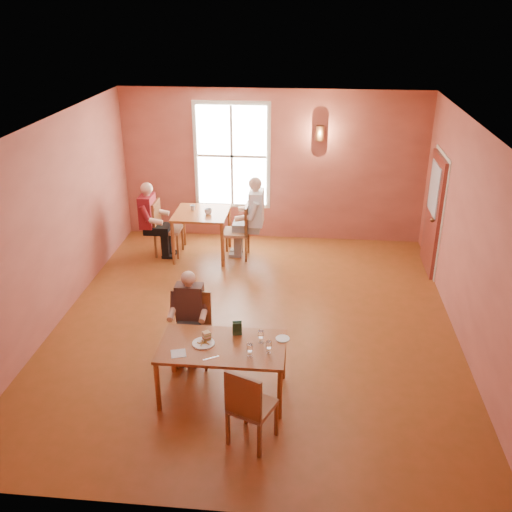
# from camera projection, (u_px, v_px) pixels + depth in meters

# --- Properties ---
(ground) EXTENTS (6.00, 7.00, 0.01)m
(ground) POSITION_uv_depth(u_px,v_px,m) (255.00, 324.00, 8.71)
(ground) COLOR brown
(ground) RESTS_ON ground
(wall_back) EXTENTS (6.00, 0.04, 3.00)m
(wall_back) POSITION_uv_depth(u_px,v_px,m) (272.00, 166.00, 11.26)
(wall_back) COLOR brown
(wall_back) RESTS_ON ground
(wall_front) EXTENTS (6.00, 0.04, 3.00)m
(wall_front) POSITION_uv_depth(u_px,v_px,m) (214.00, 386.00, 4.92)
(wall_front) COLOR brown
(wall_front) RESTS_ON ground
(wall_left) EXTENTS (0.04, 7.00, 3.00)m
(wall_left) POSITION_uv_depth(u_px,v_px,m) (52.00, 225.00, 8.36)
(wall_left) COLOR brown
(wall_left) RESTS_ON ground
(wall_right) EXTENTS (0.04, 7.00, 3.00)m
(wall_right) POSITION_uv_depth(u_px,v_px,m) (472.00, 241.00, 7.82)
(wall_right) COLOR brown
(wall_right) RESTS_ON ground
(ceiling) EXTENTS (6.00, 7.00, 0.04)m
(ceiling) POSITION_uv_depth(u_px,v_px,m) (254.00, 127.00, 7.47)
(ceiling) COLOR white
(ceiling) RESTS_ON wall_back
(window) EXTENTS (1.36, 0.10, 1.96)m
(window) POSITION_uv_depth(u_px,v_px,m) (232.00, 156.00, 11.20)
(window) COLOR white
(window) RESTS_ON wall_back
(door) EXTENTS (0.12, 1.04, 2.10)m
(door) POSITION_uv_depth(u_px,v_px,m) (433.00, 214.00, 10.09)
(door) COLOR maroon
(door) RESTS_ON ground
(wall_sconce) EXTENTS (0.16, 0.16, 0.28)m
(wall_sconce) POSITION_uv_depth(u_px,v_px,m) (320.00, 133.00, 10.80)
(wall_sconce) COLOR brown
(wall_sconce) RESTS_ON wall_back
(main_table) EXTENTS (1.53, 0.86, 0.72)m
(main_table) POSITION_uv_depth(u_px,v_px,m) (223.00, 370.00, 7.04)
(main_table) COLOR brown
(main_table) RESTS_ON ground
(chair_diner_main) EXTENTS (0.43, 0.43, 0.98)m
(chair_diner_main) POSITION_uv_depth(u_px,v_px,m) (193.00, 331.00, 7.62)
(chair_diner_main) COLOR #4E2B10
(chair_diner_main) RESTS_ON ground
(diner_main) EXTENTS (0.49, 0.49, 1.21)m
(diner_main) POSITION_uv_depth(u_px,v_px,m) (192.00, 324.00, 7.54)
(diner_main) COLOR #412E22
(diner_main) RESTS_ON ground
(chair_empty) EXTENTS (0.58, 0.58, 0.99)m
(chair_empty) POSITION_uv_depth(u_px,v_px,m) (252.00, 404.00, 6.24)
(chair_empty) COLOR #3D2211
(chair_empty) RESTS_ON ground
(plate_food) EXTENTS (0.28, 0.28, 0.04)m
(plate_food) POSITION_uv_depth(u_px,v_px,m) (203.00, 343.00, 6.91)
(plate_food) COLOR white
(plate_food) RESTS_ON main_table
(sandwich) EXTENTS (0.12, 0.12, 0.10)m
(sandwich) POSITION_uv_depth(u_px,v_px,m) (207.00, 337.00, 6.97)
(sandwich) COLOR tan
(sandwich) RESTS_ON main_table
(goblet_a) EXTENTS (0.07, 0.07, 0.18)m
(goblet_a) POSITION_uv_depth(u_px,v_px,m) (261.00, 336.00, 6.91)
(goblet_a) COLOR white
(goblet_a) RESTS_ON main_table
(goblet_b) EXTENTS (0.09, 0.09, 0.17)m
(goblet_b) POSITION_uv_depth(u_px,v_px,m) (269.00, 347.00, 6.71)
(goblet_b) COLOR white
(goblet_b) RESTS_ON main_table
(goblet_c) EXTENTS (0.09, 0.09, 0.18)m
(goblet_c) POSITION_uv_depth(u_px,v_px,m) (250.00, 350.00, 6.64)
(goblet_c) COLOR white
(goblet_c) RESTS_ON main_table
(menu_stand) EXTENTS (0.12, 0.08, 0.19)m
(menu_stand) POSITION_uv_depth(u_px,v_px,m) (237.00, 328.00, 7.06)
(menu_stand) COLOR #1B3920
(menu_stand) RESTS_ON main_table
(knife) EXTENTS (0.18, 0.11, 0.00)m
(knife) POSITION_uv_depth(u_px,v_px,m) (211.00, 358.00, 6.65)
(knife) COLOR white
(knife) RESTS_ON main_table
(napkin) EXTENTS (0.22, 0.22, 0.01)m
(napkin) POSITION_uv_depth(u_px,v_px,m) (178.00, 353.00, 6.73)
(napkin) COLOR white
(napkin) RESTS_ON main_table
(side_plate) EXTENTS (0.19, 0.19, 0.01)m
(side_plate) POSITION_uv_depth(u_px,v_px,m) (283.00, 339.00, 7.01)
(side_plate) COLOR white
(side_plate) RESTS_ON main_table
(second_table) EXTENTS (1.00, 1.00, 0.88)m
(second_table) POSITION_uv_depth(u_px,v_px,m) (202.00, 234.00, 10.84)
(second_table) COLOR brown
(second_table) RESTS_ON ground
(chair_diner_white) EXTENTS (0.47, 0.47, 1.06)m
(chair_diner_white) POSITION_uv_depth(u_px,v_px,m) (236.00, 231.00, 10.75)
(chair_diner_white) COLOR #3C1E13
(chair_diner_white) RESTS_ON ground
(diner_white) EXTENTS (0.60, 0.60, 1.50)m
(diner_white) POSITION_uv_depth(u_px,v_px,m) (237.00, 220.00, 10.65)
(diner_white) COLOR white
(diner_white) RESTS_ON ground
(chair_diner_maroon) EXTENTS (0.47, 0.47, 1.06)m
(chair_diner_maroon) POSITION_uv_depth(u_px,v_px,m) (168.00, 228.00, 10.86)
(chair_diner_maroon) COLOR #472917
(chair_diner_maroon) RESTS_ON ground
(diner_maroon) EXTENTS (0.56, 0.56, 1.41)m
(diner_maroon) POSITION_uv_depth(u_px,v_px,m) (166.00, 220.00, 10.79)
(diner_maroon) COLOR maroon
(diner_maroon) RESTS_ON ground
(cup_a) EXTENTS (0.17, 0.17, 0.11)m
(cup_a) POSITION_uv_depth(u_px,v_px,m) (208.00, 212.00, 10.54)
(cup_a) COLOR silver
(cup_a) RESTS_ON second_table
(cup_b) EXTENTS (0.11, 0.11, 0.10)m
(cup_b) POSITION_uv_depth(u_px,v_px,m) (193.00, 208.00, 10.75)
(cup_b) COLOR silver
(cup_b) RESTS_ON second_table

